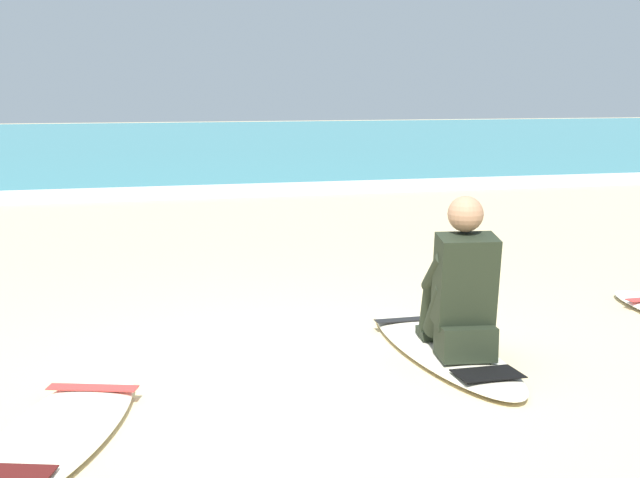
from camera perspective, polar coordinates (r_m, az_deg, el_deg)
ground_plane at (r=5.35m, az=-1.04°, el=-8.22°), size 80.00×80.00×0.00m
sea at (r=27.58m, az=-12.97°, el=6.01°), size 80.00×28.00×0.10m
breaking_foam at (r=13.95m, az=-10.24°, el=2.90°), size 80.00×0.90×0.11m
surfboard_main at (r=5.69m, az=7.74°, el=-6.86°), size 0.54×2.05×0.08m
surfer_seated at (r=5.39m, az=8.95°, el=-3.41°), size 0.44×0.74×0.95m
surfboard_spare_near at (r=4.51m, az=-16.33°, el=-11.63°), size 1.11×1.90×0.08m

